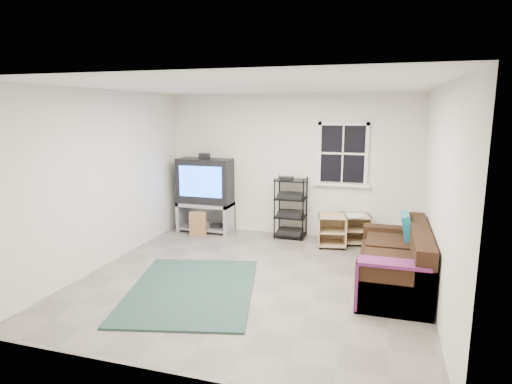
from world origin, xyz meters
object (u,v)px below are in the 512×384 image
(av_rack, at_px, (291,212))
(side_table_left, at_px, (332,229))
(side_table_right, at_px, (355,226))
(sofa, at_px, (396,264))
(tv_unit, at_px, (205,189))

(av_rack, height_order, side_table_left, av_rack)
(av_rack, bearing_deg, side_table_right, -0.37)
(av_rack, bearing_deg, sofa, -44.69)
(av_rack, relative_size, side_table_right, 1.99)
(side_table_left, bearing_deg, sofa, -55.84)
(tv_unit, bearing_deg, sofa, -26.62)
(av_rack, xyz_separation_m, sofa, (1.81, -1.79, -0.17))
(side_table_left, bearing_deg, side_table_right, 36.03)
(tv_unit, bearing_deg, side_table_left, -5.29)
(side_table_right, bearing_deg, av_rack, 179.63)
(side_table_left, relative_size, side_table_right, 0.97)
(side_table_right, bearing_deg, side_table_left, -143.97)
(side_table_right, distance_m, sofa, 1.90)
(sofa, bearing_deg, side_table_right, 109.99)
(tv_unit, height_order, av_rack, tv_unit)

